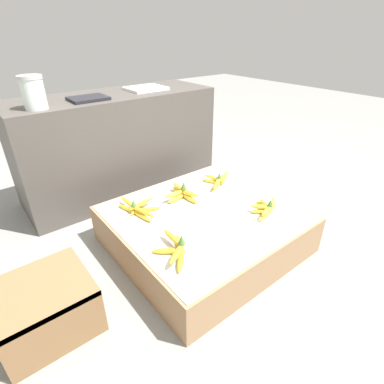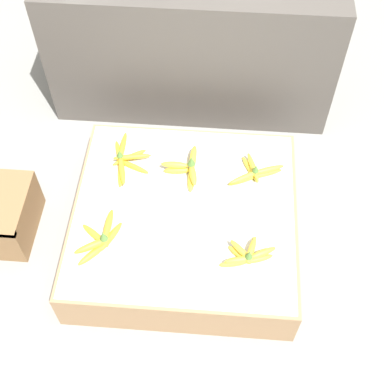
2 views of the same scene
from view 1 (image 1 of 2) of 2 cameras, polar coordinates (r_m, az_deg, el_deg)
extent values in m
plane|color=gray|center=(1.72, 2.16, -9.83)|extent=(10.00, 10.00, 0.00)
cube|color=#997551|center=(1.65, 2.22, -7.01)|extent=(0.91, 0.87, 0.21)
cube|color=silver|center=(1.59, 2.29, -3.92)|extent=(0.88, 0.85, 0.00)
cube|color=#4C4742|center=(2.19, -13.69, 8.74)|extent=(1.35, 0.47, 0.69)
cube|color=olive|center=(1.38, -26.08, -19.11)|extent=(0.35, 0.32, 0.22)
cube|color=brown|center=(1.21, -25.21, -20.44)|extent=(0.35, 0.02, 0.02)
ellipsoid|color=gold|center=(1.35, -2.28, -10.13)|extent=(0.09, 0.15, 0.03)
ellipsoid|color=gold|center=(1.32, -4.45, -11.14)|extent=(0.13, 0.11, 0.03)
ellipsoid|color=gold|center=(1.27, -2.16, -12.79)|extent=(0.12, 0.13, 0.03)
ellipsoid|color=gold|center=(1.34, -3.63, -8.72)|extent=(0.03, 0.15, 0.03)
ellipsoid|color=gold|center=(1.27, -2.79, -11.48)|extent=(0.14, 0.10, 0.03)
cone|color=#4C7533|center=(1.28, -1.99, -8.99)|extent=(0.03, 0.03, 0.04)
ellipsoid|color=gold|center=(1.66, 15.00, -2.93)|extent=(0.11, 0.06, 0.02)
ellipsoid|color=gold|center=(1.66, 13.24, -2.65)|extent=(0.05, 0.11, 0.02)
ellipsoid|color=gold|center=(1.61, 13.09, -3.66)|extent=(0.10, 0.09, 0.02)
ellipsoid|color=gold|center=(1.58, 13.64, -4.48)|extent=(0.11, 0.05, 0.02)
ellipsoid|color=gold|center=(1.66, 14.99, -1.90)|extent=(0.11, 0.07, 0.02)
ellipsoid|color=gold|center=(1.64, 13.84, -2.28)|extent=(0.05, 0.11, 0.02)
ellipsoid|color=gold|center=(1.61, 13.00, -2.80)|extent=(0.09, 0.10, 0.02)
ellipsoid|color=gold|center=(1.58, 14.08, -3.44)|extent=(0.11, 0.05, 0.02)
cone|color=#4C7533|center=(1.59, 14.75, -1.93)|extent=(0.03, 0.03, 0.04)
ellipsoid|color=gold|center=(1.56, -9.66, -4.44)|extent=(0.04, 0.16, 0.02)
ellipsoid|color=gold|center=(1.61, -8.89, -3.37)|extent=(0.16, 0.09, 0.02)
ellipsoid|color=gold|center=(1.63, -10.31, -2.90)|extent=(0.15, 0.11, 0.02)
ellipsoid|color=gold|center=(1.63, -11.87, -3.24)|extent=(0.07, 0.16, 0.02)
ellipsoid|color=gold|center=(1.55, -9.38, -3.69)|extent=(0.06, 0.16, 0.02)
ellipsoid|color=gold|center=(1.62, -9.62, -2.23)|extent=(0.16, 0.05, 0.02)
ellipsoid|color=gold|center=(1.64, -12.03, -2.00)|extent=(0.03, 0.16, 0.02)
cone|color=#4C7533|center=(1.58, -11.10, -1.99)|extent=(0.03, 0.03, 0.04)
ellipsoid|color=gold|center=(1.76, -2.59, 0.13)|extent=(0.03, 0.12, 0.03)
ellipsoid|color=gold|center=(1.69, -3.02, -1.27)|extent=(0.12, 0.04, 0.03)
ellipsoid|color=gold|center=(1.68, -0.40, -1.25)|extent=(0.03, 0.12, 0.03)
ellipsoid|color=gold|center=(1.74, -2.52, 0.90)|extent=(0.03, 0.12, 0.03)
ellipsoid|color=gold|center=(1.67, -3.49, -0.46)|extent=(0.12, 0.03, 0.03)
ellipsoid|color=gold|center=(1.68, -0.46, -0.20)|extent=(0.05, 0.12, 0.03)
cone|color=#4C7533|center=(1.69, -1.59, 1.33)|extent=(0.03, 0.03, 0.05)
ellipsoid|color=gold|center=(1.91, 5.81, 2.31)|extent=(0.15, 0.07, 0.02)
ellipsoid|color=gold|center=(1.88, 4.04, 1.98)|extent=(0.09, 0.14, 0.02)
ellipsoid|color=gold|center=(1.83, 4.66, 1.15)|extent=(0.15, 0.09, 0.02)
ellipsoid|color=gold|center=(1.90, 5.93, 3.02)|extent=(0.15, 0.08, 0.02)
ellipsoid|color=gold|center=(1.87, 4.31, 2.67)|extent=(0.07, 0.15, 0.02)
ellipsoid|color=gold|center=(1.82, 4.83, 1.79)|extent=(0.14, 0.10, 0.02)
cone|color=#4C7533|center=(1.84, 5.26, 3.24)|extent=(0.03, 0.03, 0.04)
cylinder|color=silver|center=(1.82, -27.94, 16.13)|extent=(0.11, 0.11, 0.15)
cylinder|color=#B7B2A8|center=(1.81, -28.58, 18.70)|extent=(0.12, 0.12, 0.02)
cube|color=white|center=(2.21, -8.82, 18.93)|extent=(0.25, 0.21, 0.02)
cube|color=#232328|center=(1.95, -19.16, 16.48)|extent=(0.21, 0.18, 0.02)
camera|label=2|loc=(1.39, 92.21, 49.40)|focal=50.00mm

